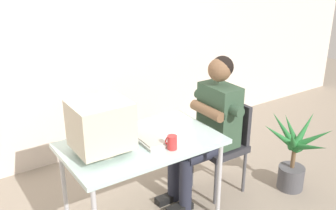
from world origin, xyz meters
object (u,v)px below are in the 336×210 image
object	(u,v)px
desk	(142,148)
crt_monitor	(101,125)
office_chair	(224,140)
desk_mug	(172,142)
potted_plant	(294,154)
person_seated	(209,124)
keyboard	(145,136)

from	to	relation	value
desk	crt_monitor	bearing A→B (deg)	179.97
crt_monitor	office_chair	distance (m)	1.29
crt_monitor	office_chair	xyz separation A→B (m)	(1.21, 0.02, -0.47)
office_chair	desk_mug	distance (m)	0.85
potted_plant	desk_mug	bearing A→B (deg)	174.06
office_chair	desk_mug	size ratio (longest dim) A/B	7.90
crt_monitor	office_chair	bearing A→B (deg)	0.87
office_chair	potted_plant	bearing A→B (deg)	-35.64
office_chair	person_seated	distance (m)	0.28
person_seated	desk_mug	distance (m)	0.62
crt_monitor	potted_plant	xyz separation A→B (m)	(1.74, -0.36, -0.60)
crt_monitor	person_seated	size ratio (longest dim) A/B	0.32
crt_monitor	keyboard	distance (m)	0.43
desk_mug	keyboard	bearing A→B (deg)	106.23
keyboard	desk	bearing A→B (deg)	-142.01
desk	crt_monitor	size ratio (longest dim) A/B	2.95
keyboard	desk_mug	xyz separation A→B (m)	(0.08, -0.27, 0.04)
desk_mug	office_chair	bearing A→B (deg)	18.08
keyboard	person_seated	distance (m)	0.65
person_seated	potted_plant	bearing A→B (deg)	-27.90
desk	person_seated	bearing A→B (deg)	1.53
desk	keyboard	distance (m)	0.10
keyboard	person_seated	bearing A→B (deg)	-1.79
crt_monitor	desk_mug	xyz separation A→B (m)	(0.45, -0.23, -0.17)
desk_mug	crt_monitor	bearing A→B (deg)	153.33
desk	office_chair	world-z (taller)	office_chair
crt_monitor	person_seated	xyz separation A→B (m)	(1.02, 0.02, -0.25)
crt_monitor	desk_mug	distance (m)	0.53
crt_monitor	potted_plant	distance (m)	1.87
keyboard	crt_monitor	bearing A→B (deg)	-174.16
person_seated	desk_mug	world-z (taller)	person_seated
desk	desk_mug	distance (m)	0.28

